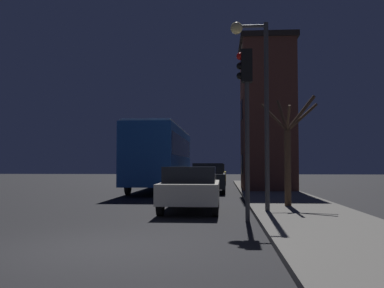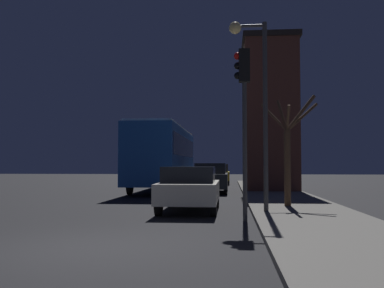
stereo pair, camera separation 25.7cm
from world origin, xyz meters
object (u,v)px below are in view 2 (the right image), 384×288
streetlamp (255,85)px  traffic_light (243,98)px  bus (164,154)px  car_mid_lane (211,178)px  bare_tree (289,150)px  car_far_lane (218,174)px  car_near_lane (190,188)px

streetlamp → traffic_light: size_ratio=1.25×
streetlamp → bus: (-4.59, 11.55, -1.79)m
bus → streetlamp: bearing=-68.3°
streetlamp → car_mid_lane: 10.79m
bare_tree → car_far_lane: bare_tree is taller
car_mid_lane → traffic_light: bearing=-83.2°
streetlamp → bus: 12.56m
bus → car_near_lane: size_ratio=2.85×
bare_tree → car_near_lane: bearing=-164.1°
bus → car_mid_lane: bearing=-26.5°
streetlamp → car_near_lane: size_ratio=1.46×
streetlamp → car_near_lane: streetlamp is taller
bare_tree → bus: 11.47m
streetlamp → car_mid_lane: size_ratio=1.29×
traffic_light → bus: (-4.18, 13.02, -1.16)m
streetlamp → car_far_lane: (-1.71, 19.95, -3.14)m
streetlamp → car_mid_lane: streetlamp is taller
bare_tree → car_far_lane: (-2.92, 18.28, -1.20)m
car_far_lane → car_near_lane: bearing=-91.1°
traffic_light → car_far_lane: traffic_light is taller
streetlamp → traffic_light: bearing=-105.7°
bare_tree → bus: (-5.80, 9.89, 0.14)m
bare_tree → car_far_lane: 18.55m
bus → car_near_lane: (2.52, -10.82, -1.39)m
traffic_light → car_near_lane: bearing=127.1°
car_near_lane → car_mid_lane: (0.26, 9.43, 0.04)m
streetlamp → car_near_lane: (-2.07, 0.73, -3.18)m
traffic_light → bus: traffic_light is taller
traffic_light → bus: bearing=107.8°
streetlamp → car_mid_lane: (-1.81, 10.16, -3.14)m
bus → traffic_light: bearing=-72.2°
streetlamp → car_far_lane: size_ratio=1.49×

